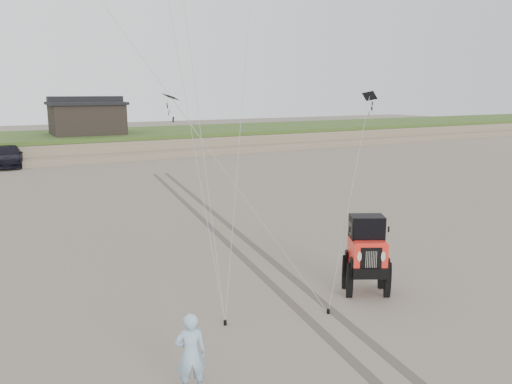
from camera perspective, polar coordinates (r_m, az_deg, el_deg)
ground at (r=12.90m, az=3.49°, el=-14.13°), size 160.00×160.00×0.00m
dune_ridge at (r=47.97m, az=-21.05°, el=5.08°), size 160.00×14.25×1.73m
cabin at (r=47.60m, az=-18.77°, el=8.11°), size 6.40×5.40×3.35m
truck_c at (r=41.73m, az=-26.52°, el=3.71°), size 2.73×5.51×1.54m
jeep at (r=14.29m, az=12.52°, el=-7.96°), size 4.00×5.13×1.76m
man at (r=9.77m, az=-7.47°, el=-17.86°), size 0.66×0.52×1.60m
stake_main at (r=12.51m, az=-3.55°, el=-14.68°), size 0.08×0.08×0.12m
stake_aux at (r=13.19m, az=8.26°, el=-13.33°), size 0.08×0.08×0.12m
tire_tracks at (r=20.41m, az=-3.68°, el=-4.35°), size 5.22×29.74×0.01m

